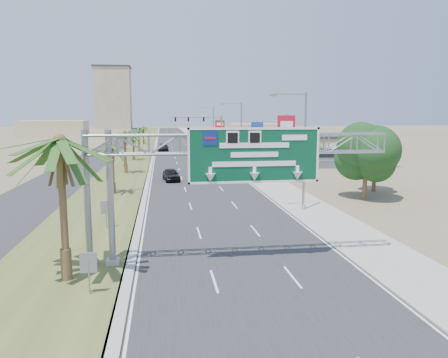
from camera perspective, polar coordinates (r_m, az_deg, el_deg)
name	(u,v)px	position (r m, az deg, el deg)	size (l,w,h in m)	color
ground	(296,355)	(16.36, 9.39, -21.69)	(600.00, 600.00, 0.00)	#8C7A59
road	(178,144)	(123.81, -6.03, 4.58)	(12.00, 300.00, 0.02)	#28282B
sidewalk_right	(208,144)	(124.40, -2.10, 4.65)	(4.00, 300.00, 0.10)	#9E9B93
median_grass	(142,144)	(123.86, -10.67, 4.50)	(7.00, 300.00, 0.12)	#485124
opposing_road	(116,145)	(124.37, -13.91, 4.40)	(8.00, 300.00, 0.02)	#28282B
sign_gantry	(225,154)	(23.72, 0.08, 3.29)	(16.75, 1.24, 7.50)	gray
palm_near	(60,141)	(22.03, -20.68, 4.63)	(5.70, 5.70, 8.35)	brown
palm_row_b	(112,147)	(45.86, -14.46, 4.04)	(3.99, 3.99, 5.95)	brown
palm_row_c	(125,133)	(61.72, -12.86, 5.87)	(3.99, 3.99, 6.75)	brown
palm_row_d	(133,136)	(79.71, -11.78, 5.53)	(3.99, 3.99, 5.45)	brown
palm_row_e	(139,129)	(98.64, -11.10, 6.46)	(3.99, 3.99, 6.15)	brown
palm_row_f	(143,127)	(123.62, -10.50, 6.66)	(3.99, 3.99, 5.75)	brown
streetlight_near	(302,156)	(37.51, 10.17, 2.95)	(3.27, 0.44, 10.00)	gray
streetlight_mid	(240,138)	(66.59, 2.08, 5.40)	(3.27, 0.44, 10.00)	gray
streetlight_far	(213,130)	(102.20, -1.50, 6.45)	(3.27, 0.44, 10.00)	gray
signal_mast	(211,132)	(86.04, -1.68, 6.19)	(10.28, 0.71, 8.00)	gray
store_building	(303,148)	(83.97, 10.31, 4.05)	(18.00, 10.00, 4.00)	#CFC08C
oak_near	(366,153)	(44.13, 18.09, 3.25)	(4.50, 4.50, 6.80)	brown
oak_far	(375,156)	(49.10, 19.15, 2.85)	(3.50, 3.50, 5.60)	brown
median_signback_a	(89,266)	(20.87, -17.27, -10.78)	(0.75, 0.08, 2.08)	gray
median_signback_b	(106,209)	(32.43, -15.17, -3.85)	(0.75, 0.08, 2.08)	gray
tower_distant	(113,98)	(265.07, -14.27, 10.17)	(20.00, 16.00, 35.00)	gray
building_distant_left	(54,128)	(178.22, -21.36, 6.17)	(24.00, 14.00, 6.00)	#CFC08C
building_distant_right	(259,131)	(157.38, 4.59, 6.31)	(20.00, 12.00, 5.00)	#CFC08C
car_left_lane	(171,175)	(54.62, -6.93, 0.55)	(1.82, 4.53, 1.54)	black
car_mid_lane	(203,174)	(55.39, -2.82, 0.61)	(1.42, 4.07, 1.34)	maroon
car_right_lane	(203,158)	(76.87, -2.76, 2.81)	(2.30, 5.00, 1.39)	gray
car_far	(163,148)	(99.27, -7.93, 4.07)	(2.25, 5.54, 1.61)	black
pole_sign_red_near	(286,127)	(60.47, 8.12, 6.69)	(2.42, 0.70, 8.28)	gray
pole_sign_blue	(257,133)	(71.73, 4.35, 6.03)	(1.98, 1.00, 7.18)	gray
pole_sign_red_far	(220,126)	(102.27, -0.54, 6.93)	(2.17, 1.05, 7.11)	gray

